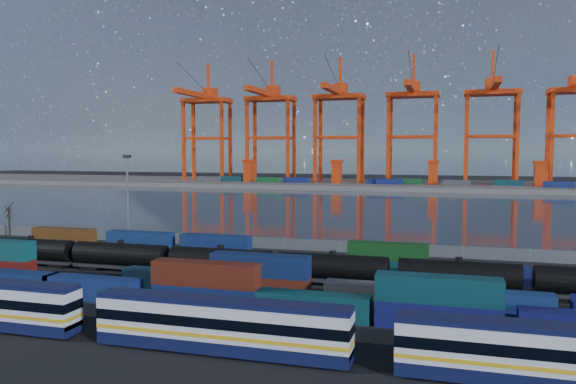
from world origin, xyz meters
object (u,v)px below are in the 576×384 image
(passenger_train, at_px, (221,326))
(bare_tree, at_px, (9,220))
(gantry_cranes, at_px, (375,106))
(tanker_string, at_px, (169,259))

(passenger_train, relative_size, bare_tree, 10.43)
(bare_tree, distance_m, gantry_cranes, 187.51)
(tanker_string, relative_size, gantry_cranes, 0.62)
(bare_tree, bearing_deg, tanker_string, -24.80)
(passenger_train, height_order, gantry_cranes, gantry_cranes)
(passenger_train, relative_size, tanker_string, 0.61)
(gantry_cranes, bearing_deg, bare_tree, -105.63)
(tanker_string, relative_size, bare_tree, 17.22)
(tanker_string, distance_m, bare_tree, 52.24)
(gantry_cranes, bearing_deg, tanker_string, -90.64)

